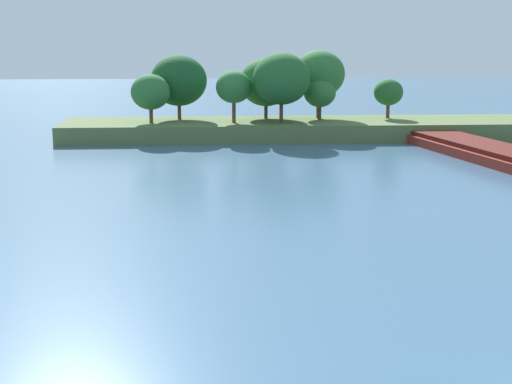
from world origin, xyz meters
TOP-DOWN VIEW (x-y plane):
  - treeline_island at (-3.80, 70.80)m, footprint 58.09×12.02m
  - cargo_barge at (16.64, 49.17)m, footprint 14.19×43.21m

SIDE VIEW (x-z plane):
  - cargo_barge at x=16.64m, z-range -1.99..3.58m
  - treeline_island at x=-3.80m, z-range -1.42..9.16m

